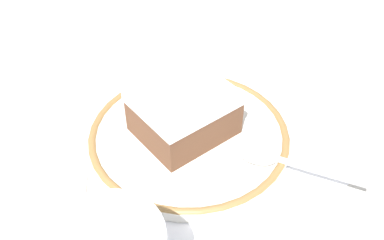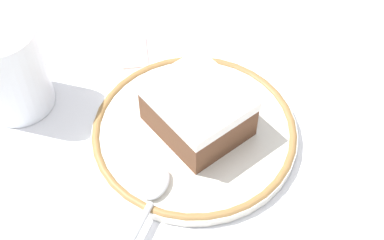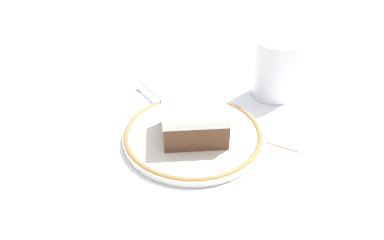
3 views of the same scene
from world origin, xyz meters
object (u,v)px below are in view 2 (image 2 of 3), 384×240
(cup, at_px, (11,74))
(sugar_packet, at_px, (134,51))
(plate, at_px, (192,134))
(cake_slice, at_px, (198,110))
(spoon, at_px, (152,201))

(cup, distance_m, sugar_packet, 0.15)
(plate, xyz_separation_m, cake_slice, (0.00, -0.01, 0.03))
(spoon, height_order, sugar_packet, spoon)
(cake_slice, relative_size, spoon, 0.87)
(plate, bearing_deg, sugar_packet, -23.19)
(cup, height_order, sugar_packet, cup)
(spoon, bearing_deg, cake_slice, -76.72)
(plate, distance_m, cake_slice, 0.03)
(plate, height_order, spoon, spoon)
(spoon, relative_size, sugar_packet, 2.50)
(cake_slice, distance_m, sugar_packet, 0.14)
(plate, xyz_separation_m, cup, (0.18, 0.08, 0.04))
(plate, distance_m, spoon, 0.09)
(plate, bearing_deg, spoon, 104.27)
(spoon, relative_size, cup, 1.21)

